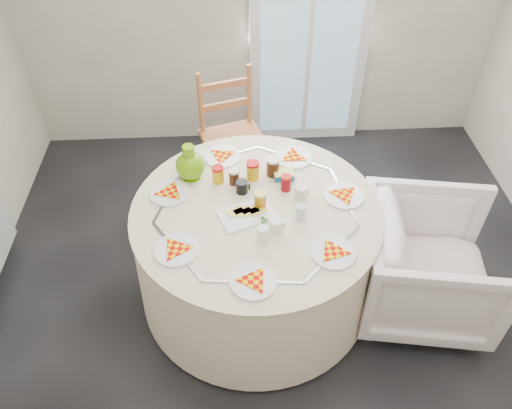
{
  "coord_description": "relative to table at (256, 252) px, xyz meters",
  "views": [
    {
      "loc": [
        -0.27,
        -1.97,
        2.81
      ],
      "look_at": [
        -0.15,
        0.16,
        0.8
      ],
      "focal_mm": 35.0,
      "sensor_mm": 36.0,
      "label": 1
    }
  ],
  "objects": [
    {
      "name": "floor",
      "position": [
        0.15,
        -0.16,
        -0.38
      ],
      "size": [
        4.0,
        4.0,
        0.0
      ],
      "primitive_type": "plane",
      "color": "black",
      "rests_on": "ground"
    },
    {
      "name": "glass_door",
      "position": [
        0.55,
        1.79,
        0.68
      ],
      "size": [
        1.0,
        0.08,
        2.1
      ],
      "primitive_type": "cube",
      "color": "silver",
      "rests_on": "floor"
    },
    {
      "name": "table",
      "position": [
        0.0,
        0.0,
        0.0
      ],
      "size": [
        1.54,
        1.54,
        0.78
      ],
      "primitive_type": "cylinder",
      "color": "beige",
      "rests_on": "floor"
    },
    {
      "name": "wooden_chair",
      "position": [
        -0.11,
        1.06,
        0.09
      ],
      "size": [
        0.56,
        0.55,
        1.03
      ],
      "primitive_type": null,
      "rotation": [
        0.0,
        0.0,
        0.29
      ],
      "color": "#C36D42",
      "rests_on": "floor"
    },
    {
      "name": "armchair",
      "position": [
        1.08,
        -0.17,
        0.02
      ],
      "size": [
        0.89,
        0.93,
        0.84
      ],
      "primitive_type": "imported",
      "rotation": [
        0.0,
        0.0,
        1.4
      ],
      "color": "white",
      "rests_on": "floor"
    },
    {
      "name": "place_settings",
      "position": [
        0.0,
        -0.0,
        0.4
      ],
      "size": [
        1.73,
        1.73,
        0.02
      ],
      "primitive_type": null,
      "rotation": [
        0.0,
        0.0,
        -0.38
      ],
      "color": "silver",
      "rests_on": "table"
    },
    {
      "name": "jar_cluster",
      "position": [
        -0.02,
        0.21,
        0.45
      ],
      "size": [
        0.51,
        0.34,
        0.14
      ],
      "primitive_type": null,
      "rotation": [
        0.0,
        0.0,
        -0.23
      ],
      "color": "#AC6018",
      "rests_on": "table"
    },
    {
      "name": "butter_tub",
      "position": [
        0.19,
        0.27,
        0.41
      ],
      "size": [
        0.13,
        0.1,
        0.05
      ],
      "primitive_type": "cube",
      "rotation": [
        0.0,
        0.0,
        0.03
      ],
      "color": "#146886",
      "rests_on": "table"
    },
    {
      "name": "green_pitcher",
      "position": [
        -0.39,
        0.32,
        0.49
      ],
      "size": [
        0.22,
        0.22,
        0.23
      ],
      "primitive_type": null,
      "rotation": [
        0.0,
        0.0,
        0.26
      ],
      "color": "#5FA207",
      "rests_on": "table"
    },
    {
      "name": "cheese_platter",
      "position": [
        -0.06,
        -0.05,
        0.4
      ],
      "size": [
        0.36,
        0.3,
        0.04
      ],
      "primitive_type": null,
      "rotation": [
        0.0,
        0.0,
        0.36
      ],
      "color": "silver",
      "rests_on": "table"
    },
    {
      "name": "mugs_glasses",
      "position": [
        0.1,
        0.04,
        0.44
      ],
      "size": [
        0.62,
        0.62,
        0.1
      ],
      "primitive_type": null,
      "rotation": [
        0.0,
        0.0,
        0.15
      ],
      "color": "gray",
      "rests_on": "table"
    }
  ]
}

